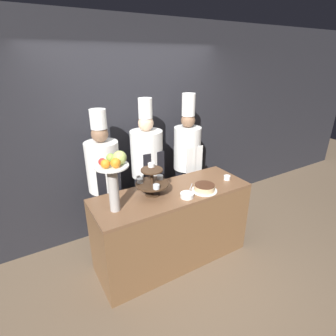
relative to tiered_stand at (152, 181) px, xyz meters
The scene contains 11 objects.
ground_plane 1.19m from the tiered_stand, 58.96° to the right, with size 14.00×14.00×0.00m, color brown.
wall_back 1.01m from the tiered_stand, 76.37° to the left, with size 10.00×0.06×2.80m.
buffet_counter 0.67m from the tiered_stand, 13.06° to the right, with size 1.82×0.65×0.93m.
tiered_stand is the anchor object (origin of this frame).
fruit_pedestal 0.51m from the tiered_stand, 167.58° to the right, with size 0.32×0.32×0.61m.
cake_round 0.60m from the tiered_stand, 22.23° to the right, with size 0.29×0.29×0.08m.
cup_white 0.99m from the tiered_stand, ahead, with size 0.08×0.08×0.05m.
serving_bowl_near 0.41m from the tiered_stand, 39.99° to the right, with size 0.15×0.15×0.15m.
chef_left 0.67m from the tiered_stand, 122.56° to the left, with size 0.39×0.39×1.81m.
chef_center_left 0.60m from the tiered_stand, 68.52° to the left, with size 0.40×0.40×1.89m.
chef_center_right 1.01m from the tiered_stand, 33.43° to the left, with size 0.37×0.37×1.90m.
Camera 1 is at (-1.38, -1.89, 2.32)m, focal length 28.00 mm.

